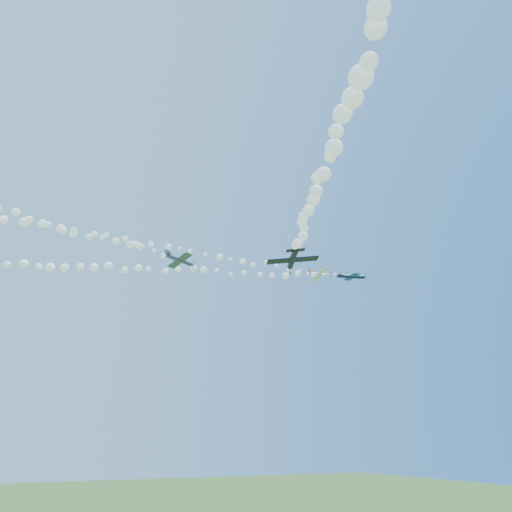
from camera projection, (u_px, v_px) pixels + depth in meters
name	position (u px, v px, depth m)	size (l,w,h in m)	color
plane_white	(320.00, 274.00, 96.81)	(6.15, 6.20, 1.92)	white
smoke_trail_white	(115.00, 238.00, 79.13)	(86.42, 3.34, 2.64)	white
plane_navy	(352.00, 277.00, 91.02)	(6.68, 7.00, 2.11)	#0E1E3D
smoke_trail_navy	(144.00, 269.00, 86.65)	(78.84, 27.65, 2.66)	white
plane_grey	(180.00, 260.00, 82.71)	(6.86, 7.25, 2.73)	#3A4354
plane_black	(293.00, 259.00, 68.39)	(8.32, 7.87, 2.49)	black
smoke_trail_black	(350.00, 98.00, 36.21)	(25.30, 61.32, 3.19)	white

